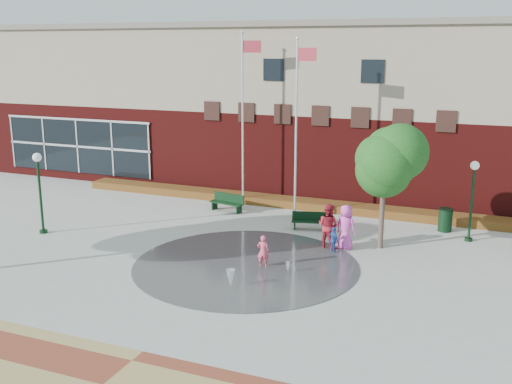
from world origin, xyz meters
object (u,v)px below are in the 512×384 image
at_px(flagpole_right, 297,120).
at_px(bench_left, 227,206).
at_px(flagpole_left, 244,111).
at_px(child_splash, 263,251).
at_px(trash_can, 445,220).

xyz_separation_m(flagpole_right, bench_left, (-3.58, -0.00, -4.39)).
relative_size(flagpole_left, child_splash, 7.06).
bearing_deg(flagpole_right, flagpole_left, 166.21).
xyz_separation_m(flagpole_left, bench_left, (-0.28, -1.48, -4.55)).
bearing_deg(child_splash, bench_left, -65.55).
height_order(flagpole_left, flagpole_right, flagpole_left).
height_order(flagpole_left, trash_can, flagpole_left).
distance_m(flagpole_right, trash_can, 7.90).
height_order(flagpole_left, child_splash, flagpole_left).
relative_size(flagpole_left, flagpole_right, 1.04).
bearing_deg(child_splash, trash_can, -139.56).
bearing_deg(flagpole_left, bench_left, -108.92).
distance_m(flagpole_right, bench_left, 5.66).
relative_size(trash_can, child_splash, 0.85).
relative_size(bench_left, trash_can, 1.73).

